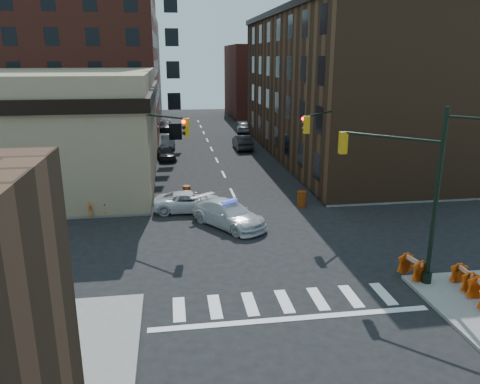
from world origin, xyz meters
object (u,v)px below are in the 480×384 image
object	(u,v)px
barricade_se_a	(412,267)
pedestrian_b	(91,187)
parked_car_wnear	(166,153)
barrel_bank	(187,193)
barrel_road	(302,199)
police_car	(229,214)
pickup	(190,202)
parked_car_enear	(242,142)
parked_car_wfar	(168,141)
barricade_nw_a	(97,208)
pedestrian_a	(120,194)

from	to	relation	value
barricade_se_a	pedestrian_b	bearing A→B (deg)	35.31
parked_car_wnear	pedestrian_b	distance (m)	14.85
barrel_bank	barricade_se_a	world-z (taller)	barricade_se_a
barrel_road	barricade_se_a	bearing A→B (deg)	-80.10
police_car	barricade_se_a	xyz separation A→B (m)	(7.61, -8.49, -0.15)
pickup	pedestrian_b	bearing A→B (deg)	68.64
parked_car_enear	pedestrian_b	bearing A→B (deg)	51.99
parked_car_wfar	parked_car_enear	world-z (taller)	parked_car_enear
barricade_se_a	pickup	bearing A→B (deg)	26.71
pedestrian_b	barricade_nw_a	size ratio (longest dim) A/B	1.55
pedestrian_a	barrel_bank	world-z (taller)	pedestrian_a
parked_car_enear	barrel_road	size ratio (longest dim) A/B	4.43
parked_car_wfar	parked_car_wnear	bearing A→B (deg)	-92.81
parked_car_wnear	barrel_road	xyz separation A→B (m)	(9.44, -17.04, -0.15)
barrel_road	barrel_bank	size ratio (longest dim) A/B	1.06
pedestrian_a	pedestrian_b	distance (m)	2.62
police_car	pedestrian_a	xyz separation A→B (m)	(-6.98, 4.93, 0.20)
barrel_road	parked_car_wfar	bearing A→B (deg)	111.07
parked_car_enear	pedestrian_b	world-z (taller)	pedestrian_b
pedestrian_b	barrel_road	distance (m)	15.07
parked_car_wnear	parked_car_wfar	size ratio (longest dim) A/B	0.93
parked_car_wnear	parked_car_wfar	bearing A→B (deg)	82.14
pickup	pedestrian_b	distance (m)	7.61
pedestrian_b	barrel_bank	xyz separation A→B (m)	(6.82, -0.31, -0.59)
pickup	barricade_se_a	world-z (taller)	pickup
pedestrian_b	barricade_se_a	world-z (taller)	pedestrian_b
police_car	pedestrian_b	world-z (taller)	pedestrian_b
parked_car_enear	barrel_road	distance (m)	21.36
parked_car_wnear	pedestrian_b	bearing A→B (deg)	-117.03
parked_car_wfar	barrel_road	bearing A→B (deg)	-70.05
police_car	barrel_road	size ratio (longest dim) A/B	4.89
pickup	barricade_nw_a	distance (m)	6.08
police_car	pedestrian_a	distance (m)	8.54
pedestrian_b	barrel_bank	distance (m)	6.85
police_car	barrel_bank	distance (m)	6.50
police_car	barricade_se_a	size ratio (longest dim) A/B	4.19
parked_car_wnear	police_car	bearing A→B (deg)	-85.36
parked_car_wfar	barrel_bank	world-z (taller)	parked_car_wfar
parked_car_wfar	barrel_road	xyz separation A→B (m)	(9.23, -23.97, -0.17)
parked_car_enear	barricade_nw_a	size ratio (longest dim) A/B	3.96
pedestrian_a	barricade_nw_a	world-z (taller)	pedestrian_a
pedestrian_a	barricade_se_a	distance (m)	19.82
pedestrian_b	barricade_se_a	size ratio (longest dim) A/B	1.49
police_car	barrel_bank	xyz separation A→B (m)	(-2.34, 6.06, -0.26)
parked_car_wnear	barricade_nw_a	size ratio (longest dim) A/B	3.32
parked_car_wnear	barricade_nw_a	world-z (taller)	parked_car_wnear
parked_car_wnear	barricade_se_a	world-z (taller)	parked_car_wnear
pedestrian_a	barrel_bank	bearing A→B (deg)	30.91
police_car	pedestrian_a	world-z (taller)	pedestrian_a
parked_car_wnear	parked_car_wfar	distance (m)	6.92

